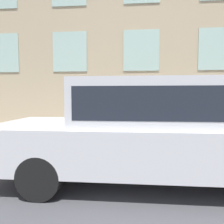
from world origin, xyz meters
name	(u,v)px	position (x,y,z in m)	size (l,w,h in m)	color
ground_plane	(145,160)	(0.00, 0.00, 0.00)	(80.00, 80.00, 0.00)	#47474C
sidewalk	(142,143)	(1.43, 0.00, 0.08)	(2.85, 60.00, 0.16)	#9E9B93
fire_hydrant	(121,135)	(0.36, 0.59, 0.50)	(0.30, 0.42, 0.68)	#2D7260
person	(104,107)	(0.80, 1.06, 1.19)	(0.42, 0.27, 1.72)	#726651
parked_car_silver_near	(153,127)	(-1.25, -0.06, 0.95)	(1.97, 5.39, 1.75)	black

